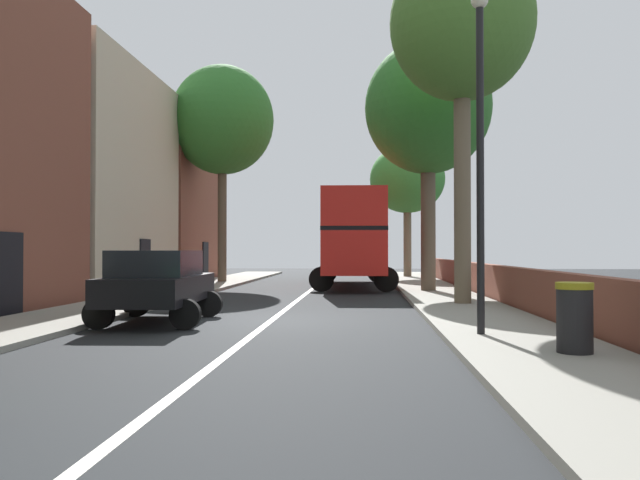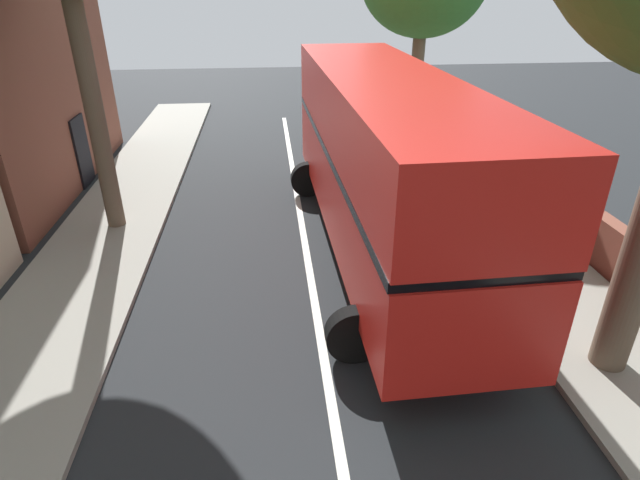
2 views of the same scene
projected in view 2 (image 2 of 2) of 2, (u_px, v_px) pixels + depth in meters
name	position (u px, v px, depth m)	size (l,w,h in m)	color
double_decker_bus	(383.00, 156.00, 11.07)	(3.75, 10.95, 4.06)	red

